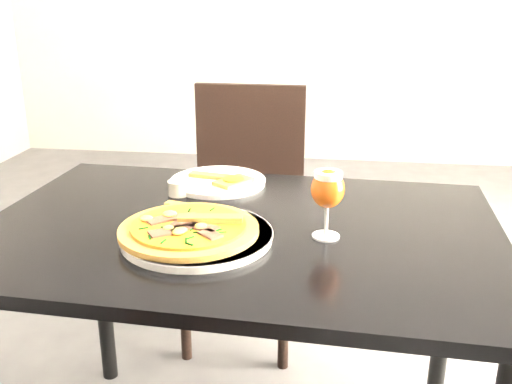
# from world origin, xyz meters

# --- Properties ---
(dining_table) EXTENTS (1.24, 0.86, 0.75)m
(dining_table) POSITION_xyz_m (-0.15, -0.20, 0.66)
(dining_table) COLOR black
(dining_table) RESTS_ON ground
(chair_far) EXTENTS (0.44, 0.44, 0.94)m
(chair_far) POSITION_xyz_m (-0.25, 0.54, 0.52)
(chair_far) COLOR black
(chair_far) RESTS_ON ground
(plate_main) EXTENTS (0.41, 0.41, 0.02)m
(plate_main) POSITION_xyz_m (-0.22, -0.30, 0.76)
(plate_main) COLOR white
(plate_main) RESTS_ON dining_table
(pizza) EXTENTS (0.31, 0.31, 0.03)m
(pizza) POSITION_xyz_m (-0.24, -0.30, 0.78)
(pizza) COLOR olive
(pizza) RESTS_ON plate_main
(plate_second) EXTENTS (0.27, 0.27, 0.01)m
(plate_second) POSITION_xyz_m (-0.25, 0.08, 0.76)
(plate_second) COLOR white
(plate_second) RESTS_ON dining_table
(crust_scraps) EXTENTS (0.19, 0.13, 0.01)m
(crust_scraps) POSITION_xyz_m (-0.23, 0.07, 0.77)
(crust_scraps) COLOR olive
(crust_scraps) RESTS_ON plate_second
(loose_crust) EXTENTS (0.11, 0.05, 0.01)m
(loose_crust) POSITION_xyz_m (-0.30, -0.11, 0.75)
(loose_crust) COLOR olive
(loose_crust) RESTS_ON dining_table
(sauce_cup) EXTENTS (0.06, 0.06, 0.04)m
(sauce_cup) POSITION_xyz_m (-0.34, -0.02, 0.77)
(sauce_cup) COLOR beige
(sauce_cup) RESTS_ON dining_table
(beer_glass) EXTENTS (0.07, 0.07, 0.16)m
(beer_glass) POSITION_xyz_m (0.06, -0.25, 0.86)
(beer_glass) COLOR silver
(beer_glass) RESTS_ON dining_table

